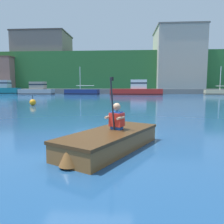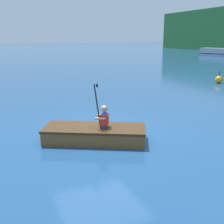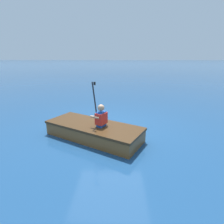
{
  "view_description": "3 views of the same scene",
  "coord_description": "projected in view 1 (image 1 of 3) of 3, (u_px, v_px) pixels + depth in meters",
  "views": [
    {
      "loc": [
        1.07,
        -4.89,
        1.33
      ],
      "look_at": [
        0.72,
        0.1,
        0.74
      ],
      "focal_mm": 35.0,
      "sensor_mm": 36.0,
      "label": 1
    },
    {
      "loc": [
        7.29,
        -2.79,
        2.64
      ],
      "look_at": [
        0.72,
        0.1,
        0.74
      ],
      "focal_mm": 45.0,
      "sensor_mm": 36.0,
      "label": 2
    },
    {
      "loc": [
        5.05,
        0.29,
        2.1
      ],
      "look_at": [
        0.72,
        0.1,
        0.74
      ],
      "focal_mm": 28.0,
      "sensor_mm": 36.0,
      "label": 3
    }
  ],
  "objects": [
    {
      "name": "marina_dock",
      "position": [
        121.0,
        91.0,
        39.31
      ],
      "size": [
        63.92,
        2.4,
        0.9
      ],
      "color": "slate",
      "rests_on": "ground"
    },
    {
      "name": "person_paddler",
      "position": [
        117.0,
        118.0,
        4.77
      ],
      "size": [
        0.44,
        0.44,
        1.13
      ],
      "color": "#1E4CA5",
      "rests_on": "rowboat_foreground"
    },
    {
      "name": "moored_boat_dock_center_near",
      "position": [
        221.0,
        92.0,
        34.43
      ],
      "size": [
        5.18,
        2.16,
        4.46
      ],
      "color": "#CCB789",
      "rests_on": "ground"
    },
    {
      "name": "shoreline_ridge",
      "position": [
        123.0,
        74.0,
        56.33
      ],
      "size": [
        120.0,
        20.0,
        8.9
      ],
      "color": "#2D6B33",
      "rests_on": "ground"
    },
    {
      "name": "moored_boat_dock_east_inner",
      "position": [
        82.0,
        92.0,
        35.36
      ],
      "size": [
        5.71,
        2.36,
        4.48
      ],
      "color": "navy",
      "rests_on": "ground"
    },
    {
      "name": "rowboat_foreground",
      "position": [
        109.0,
        139.0,
        4.57
      ],
      "size": [
        2.15,
        2.81,
        0.39
      ],
      "color": "brown",
      "rests_on": "ground"
    },
    {
      "name": "waterfront_office_block_center",
      "position": [
        44.0,
        63.0,
        52.47
      ],
      "size": [
        12.22,
        9.41,
        13.76
      ],
      "color": "#75665B",
      "rests_on": "ground"
    },
    {
      "name": "moored_boat_dock_west_inner",
      "position": [
        137.0,
        90.0,
        34.06
      ],
      "size": [
        8.16,
        3.12,
        2.36
      ],
      "color": "red",
      "rests_on": "ground"
    },
    {
      "name": "moored_boat_outer_slip_west",
      "position": [
        37.0,
        90.0,
        35.0
      ],
      "size": [
        5.45,
        1.93,
        2.08
      ],
      "color": "#9EA3A8",
      "rests_on": "ground"
    },
    {
      "name": "waterfront_warehouse_left",
      "position": [
        3.0,
        76.0,
        51.64
      ],
      "size": [
        9.86,
        11.08,
        7.73
      ],
      "color": "#9E6B5B",
      "rests_on": "ground"
    },
    {
      "name": "channel_buoy",
      "position": [
        33.0,
        102.0,
        15.26
      ],
      "size": [
        0.44,
        0.44,
        0.72
      ],
      "color": "orange",
      "rests_on": "ground"
    },
    {
      "name": "ground_plane",
      "position": [
        81.0,
        144.0,
        5.08
      ],
      "size": [
        300.0,
        300.0,
        0.0
      ],
      "primitive_type": "plane",
      "color": "navy"
    },
    {
      "name": "waterfront_apartment_right",
      "position": [
        177.0,
        61.0,
        48.33
      ],
      "size": [
        9.88,
        10.8,
        13.82
      ],
      "color": "#B2A899",
      "rests_on": "ground"
    },
    {
      "name": "moored_boat_dock_center_far",
      "position": [
        0.0,
        89.0,
        37.3
      ],
      "size": [
        6.67,
        3.06,
        2.39
      ],
      "color": "#197A84",
      "rests_on": "ground"
    }
  ]
}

